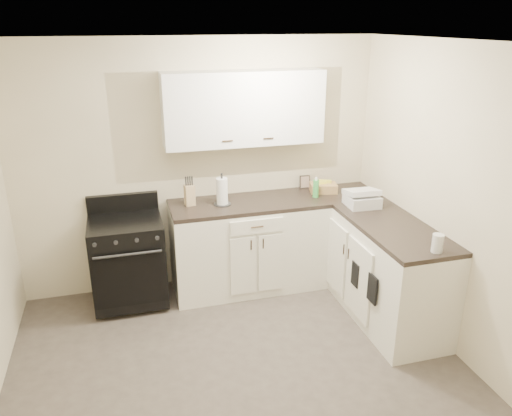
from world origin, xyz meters
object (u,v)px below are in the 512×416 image
object	(u,v)px
stove	(128,261)
wicker_basket	(323,188)
countertop_grill	(362,200)
paper_towel	(222,192)
knife_block	(190,195)

from	to	relation	value
stove	wicker_basket	size ratio (longest dim) A/B	3.03
countertop_grill	wicker_basket	bearing A→B (deg)	114.44
paper_towel	knife_block	bearing A→B (deg)	166.76
knife_block	countertop_grill	world-z (taller)	knife_block
wicker_basket	knife_block	bearing A→B (deg)	-179.43
knife_block	countertop_grill	distance (m)	1.67
countertop_grill	knife_block	bearing A→B (deg)	166.01
knife_block	countertop_grill	bearing A→B (deg)	-25.71
stove	knife_block	xyz separation A→B (m)	(0.63, 0.09, 0.58)
paper_towel	countertop_grill	world-z (taller)	paper_towel
stove	wicker_basket	distance (m)	2.11
knife_block	paper_towel	xyz separation A→B (m)	(0.31, -0.07, 0.03)
countertop_grill	paper_towel	bearing A→B (deg)	165.27
paper_towel	stove	bearing A→B (deg)	-178.89
stove	wicker_basket	xyz separation A→B (m)	(2.04, 0.10, 0.53)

